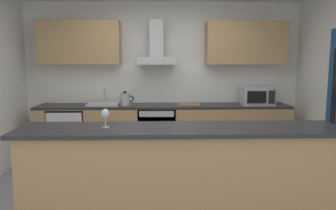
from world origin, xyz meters
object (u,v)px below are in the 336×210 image
object	(u,v)px
sink	(104,104)
wine_glass	(105,115)
refrigerator	(70,134)
kettle	(125,99)
microwave	(257,96)
chopping_board	(190,104)
oven	(157,131)
range_hood	(156,50)

from	to	relation	value
sink	wine_glass	size ratio (longest dim) A/B	2.81
refrigerator	wine_glass	size ratio (longest dim) A/B	4.78
refrigerator	kettle	world-z (taller)	kettle
refrigerator	sink	size ratio (longest dim) A/B	1.70
sink	wine_glass	distance (m)	2.28
microwave	chopping_board	distance (m)	1.11
oven	chopping_board	distance (m)	0.71
oven	kettle	world-z (taller)	kettle
oven	refrigerator	distance (m)	1.43
sink	microwave	bearing A→B (deg)	-0.89
kettle	wine_glass	size ratio (longest dim) A/B	1.62
oven	kettle	xyz separation A→B (m)	(-0.51, -0.03, 0.55)
sink	chopping_board	xyz separation A→B (m)	(1.41, -0.03, -0.02)
sink	wine_glass	bearing A→B (deg)	-80.08
wine_glass	microwave	bearing A→B (deg)	46.09
wine_glass	chopping_board	xyz separation A→B (m)	(1.02, 2.20, -0.20)
oven	refrigerator	size ratio (longest dim) A/B	0.94
wine_glass	sink	bearing A→B (deg)	99.92
range_hood	chopping_board	xyz separation A→B (m)	(0.54, -0.15, -0.88)
sink	kettle	world-z (taller)	sink
sink	range_hood	size ratio (longest dim) A/B	0.69
microwave	range_hood	world-z (taller)	range_hood
wine_glass	range_hood	bearing A→B (deg)	78.66
refrigerator	range_hood	xyz separation A→B (m)	(1.43, 0.13, 1.36)
refrigerator	wine_glass	xyz separation A→B (m)	(0.96, -2.22, 0.69)
sink	range_hood	bearing A→B (deg)	7.82
oven	wine_glass	world-z (taller)	wine_glass
refrigerator	microwave	bearing A→B (deg)	-0.47
refrigerator	oven	bearing A→B (deg)	0.11
sink	refrigerator	bearing A→B (deg)	-178.62
kettle	chopping_board	world-z (taller)	kettle
refrigerator	range_hood	size ratio (longest dim) A/B	1.18
sink	range_hood	distance (m)	1.22
microwave	wine_glass	distance (m)	3.05
oven	sink	bearing A→B (deg)	179.27
sink	kettle	xyz separation A→B (m)	(0.35, -0.04, 0.08)
range_hood	refrigerator	bearing A→B (deg)	-174.73
kettle	chopping_board	bearing A→B (deg)	0.54
oven	wine_glass	xyz separation A→B (m)	(-0.47, -2.23, 0.65)
oven	sink	world-z (taller)	sink
wine_glass	chopping_board	size ratio (longest dim) A/B	0.52
oven	refrigerator	bearing A→B (deg)	-179.89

